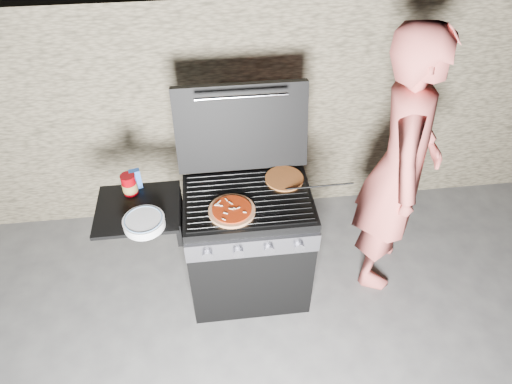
{
  "coord_description": "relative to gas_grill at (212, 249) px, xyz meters",
  "views": [
    {
      "loc": [
        -0.19,
        -2.03,
        2.83
      ],
      "look_at": [
        0.05,
        0.0,
        0.95
      ],
      "focal_mm": 32.0,
      "sensor_mm": 36.0,
      "label": 1
    }
  ],
  "objects": [
    {
      "name": "ground",
      "position": [
        0.25,
        0.0,
        -0.46
      ],
      "size": [
        50.0,
        50.0,
        0.0
      ],
      "primitive_type": "plane",
      "color": "#424241"
    },
    {
      "name": "stone_wall",
      "position": [
        0.25,
        1.05,
        0.44
      ],
      "size": [
        8.0,
        0.35,
        1.8
      ],
      "primitive_type": "cube",
      "color": "#84775B",
      "rests_on": "ground"
    },
    {
      "name": "gas_grill",
      "position": [
        0.0,
        0.0,
        0.0
      ],
      "size": [
        1.34,
        0.79,
        0.91
      ],
      "primitive_type": null,
      "color": "black",
      "rests_on": "ground"
    },
    {
      "name": "pizza_topped",
      "position": [
        0.14,
        -0.11,
        0.47
      ],
      "size": [
        0.37,
        0.37,
        0.03
      ],
      "primitive_type": null,
      "rotation": [
        0.0,
        0.0,
        -0.43
      ],
      "color": "#D38C3E",
      "rests_on": "gas_grill"
    },
    {
      "name": "pizza_plain",
      "position": [
        0.5,
        0.14,
        0.46
      ],
      "size": [
        0.31,
        0.31,
        0.01
      ],
      "primitive_type": "cylinder",
      "rotation": [
        0.0,
        0.0,
        -0.33
      ],
      "color": "orange",
      "rests_on": "gas_grill"
    },
    {
      "name": "sauce_jar",
      "position": [
        -0.47,
        0.14,
        0.52
      ],
      "size": [
        0.11,
        0.11,
        0.14
      ],
      "primitive_type": "cylinder",
      "rotation": [
        0.0,
        0.0,
        0.33
      ],
      "color": "#770108",
      "rests_on": "gas_grill"
    },
    {
      "name": "blue_carton",
      "position": [
        -0.43,
        0.18,
        0.52
      ],
      "size": [
        0.07,
        0.05,
        0.14
      ],
      "primitive_type": "cube",
      "rotation": [
        0.0,
        0.0,
        0.23
      ],
      "color": "#224B98",
      "rests_on": "gas_grill"
    },
    {
      "name": "plate_stack",
      "position": [
        -0.37,
        -0.16,
        0.47
      ],
      "size": [
        0.27,
        0.27,
        0.06
      ],
      "primitive_type": "cylinder",
      "rotation": [
        0.0,
        0.0,
        -0.16
      ],
      "color": "silver",
      "rests_on": "gas_grill"
    },
    {
      "name": "person",
      "position": [
        1.24,
        0.1,
        0.51
      ],
      "size": [
        0.68,
        0.82,
        1.92
      ],
      "primitive_type": "imported",
      "rotation": [
        0.0,
        0.0,
        1.2
      ],
      "color": "#D35B54",
      "rests_on": "ground"
    },
    {
      "name": "tongs",
      "position": [
        0.69,
        0.0,
        0.5
      ],
      "size": [
        0.41,
        0.08,
        0.08
      ],
      "primitive_type": "cylinder",
      "rotation": [
        0.0,
        1.4,
        -0.18
      ],
      "color": "black",
      "rests_on": "gas_grill"
    }
  ]
}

